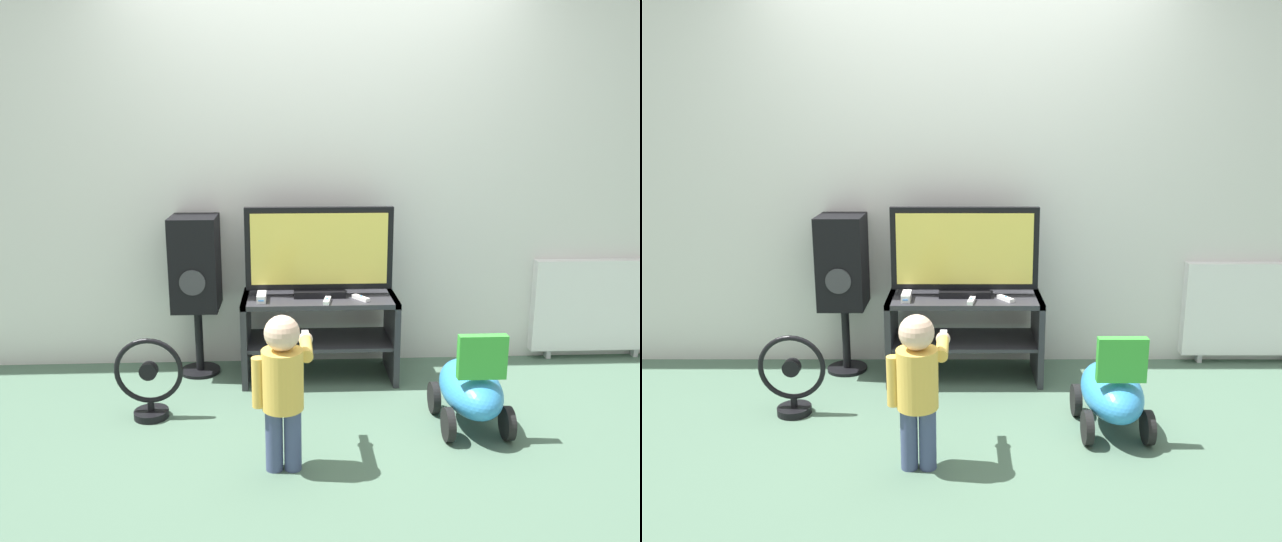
% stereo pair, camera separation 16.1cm
% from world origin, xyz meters
% --- Properties ---
extents(ground_plane, '(16.00, 16.00, 0.00)m').
position_xyz_m(ground_plane, '(0.00, 0.00, 0.00)').
color(ground_plane, '#4C6B56').
extents(wall_back, '(10.00, 0.06, 2.60)m').
position_xyz_m(wall_back, '(0.00, 0.52, 1.30)').
color(wall_back, silver).
rests_on(wall_back, ground_plane).
extents(tv_stand, '(0.94, 0.44, 0.53)m').
position_xyz_m(tv_stand, '(0.00, 0.22, 0.34)').
color(tv_stand, '#2D2D33').
rests_on(tv_stand, ground_plane).
extents(television, '(0.90, 0.20, 0.54)m').
position_xyz_m(television, '(0.00, 0.24, 0.79)').
color(television, black).
rests_on(television, tv_stand).
extents(game_console, '(0.05, 0.16, 0.04)m').
position_xyz_m(game_console, '(-0.35, 0.12, 0.55)').
color(game_console, white).
rests_on(game_console, tv_stand).
extents(remote_primary, '(0.10, 0.13, 0.03)m').
position_xyz_m(remote_primary, '(0.24, 0.11, 0.54)').
color(remote_primary, white).
rests_on(remote_primary, tv_stand).
extents(remote_secondary, '(0.06, 0.13, 0.03)m').
position_xyz_m(remote_secondary, '(0.04, 0.07, 0.54)').
color(remote_secondary, white).
rests_on(remote_secondary, tv_stand).
extents(child, '(0.28, 0.43, 0.74)m').
position_xyz_m(child, '(-0.21, -0.86, 0.44)').
color(child, '#3F4C72').
rests_on(child, ground_plane).
extents(speaker_tower, '(0.28, 0.33, 1.01)m').
position_xyz_m(speaker_tower, '(-0.76, 0.31, 0.69)').
color(speaker_tower, black).
rests_on(speaker_tower, ground_plane).
extents(floor_fan, '(0.37, 0.19, 0.45)m').
position_xyz_m(floor_fan, '(-0.94, -0.31, 0.21)').
color(floor_fan, black).
rests_on(floor_fan, ground_plane).
extents(ride_on_toy, '(0.34, 0.58, 0.56)m').
position_xyz_m(ride_on_toy, '(0.76, -0.49, 0.21)').
color(ride_on_toy, '#338CD1').
rests_on(ride_on_toy, ground_plane).
extents(radiator, '(0.87, 0.08, 0.68)m').
position_xyz_m(radiator, '(1.87, 0.45, 0.37)').
color(radiator, white).
rests_on(radiator, ground_plane).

